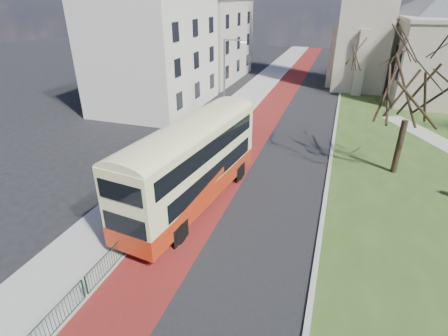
% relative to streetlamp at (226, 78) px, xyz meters
% --- Properties ---
extents(ground, '(160.00, 160.00, 0.00)m').
position_rel_streetlamp_xyz_m(ground, '(4.35, -18.00, -4.59)').
color(ground, black).
rests_on(ground, ground).
extents(road_carriageway, '(9.00, 120.00, 0.01)m').
position_rel_streetlamp_xyz_m(road_carriageway, '(5.85, 2.00, -4.59)').
color(road_carriageway, black).
rests_on(road_carriageway, ground).
extents(bus_lane, '(3.40, 120.00, 0.01)m').
position_rel_streetlamp_xyz_m(bus_lane, '(3.15, 2.00, -4.59)').
color(bus_lane, '#591414').
rests_on(bus_lane, ground).
extents(pavement_west, '(4.00, 120.00, 0.12)m').
position_rel_streetlamp_xyz_m(pavement_west, '(-0.65, 2.00, -4.53)').
color(pavement_west, gray).
rests_on(pavement_west, ground).
extents(kerb_west, '(0.25, 120.00, 0.13)m').
position_rel_streetlamp_xyz_m(kerb_west, '(1.35, 2.00, -4.53)').
color(kerb_west, '#999993').
rests_on(kerb_west, ground).
extents(kerb_east, '(0.25, 80.00, 0.13)m').
position_rel_streetlamp_xyz_m(kerb_east, '(10.45, 4.00, -4.53)').
color(kerb_east, '#999993').
rests_on(kerb_east, ground).
extents(pedestrian_railing, '(0.07, 24.00, 1.12)m').
position_rel_streetlamp_xyz_m(pedestrian_railing, '(1.40, -14.00, -4.04)').
color(pedestrian_railing, '#0C3618').
rests_on(pedestrian_railing, ground).
extents(street_block_near, '(10.30, 14.30, 13.00)m').
position_rel_streetlamp_xyz_m(street_block_near, '(-9.65, 4.00, 1.92)').
color(street_block_near, beige).
rests_on(street_block_near, ground).
extents(street_block_far, '(10.30, 16.30, 11.50)m').
position_rel_streetlamp_xyz_m(street_block_far, '(-9.65, 20.00, 1.17)').
color(street_block_far, '#B5A999').
rests_on(street_block_far, ground).
extents(streetlamp, '(2.13, 0.18, 8.00)m').
position_rel_streetlamp_xyz_m(streetlamp, '(0.00, 0.00, 0.00)').
color(streetlamp, gray).
rests_on(streetlamp, pavement_west).
extents(bus, '(4.32, 12.37, 5.06)m').
position_rel_streetlamp_xyz_m(bus, '(2.74, -14.64, -1.71)').
color(bus, '#AB2A0F').
rests_on(bus, ground).
extents(winter_tree_near, '(8.58, 8.58, 10.08)m').
position_rel_streetlamp_xyz_m(winter_tree_near, '(14.88, -6.12, 2.43)').
color(winter_tree_near, black).
rests_on(winter_tree_near, grass_green).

